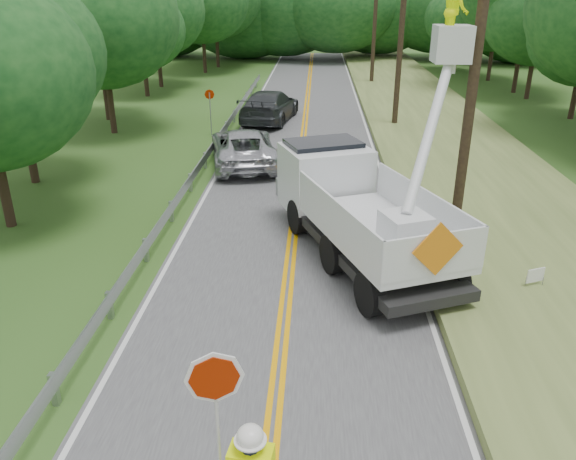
{
  "coord_description": "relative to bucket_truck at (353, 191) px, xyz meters",
  "views": [
    {
      "loc": [
        0.67,
        -7.13,
        7.22
      ],
      "look_at": [
        0.0,
        6.0,
        1.5
      ],
      "focal_mm": 34.92,
      "sensor_mm": 36.0,
      "label": 1
    }
  ],
  "objects": [
    {
      "name": "yard_sign",
      "position": [
        4.46,
        -3.02,
        -1.13
      ],
      "size": [
        0.49,
        0.23,
        0.76
      ],
      "color": "white",
      "rests_on": "ground"
    },
    {
      "name": "treeline_left",
      "position": [
        -11.99,
        21.42,
        3.91
      ],
      "size": [
        10.65,
        54.71,
        10.23
      ],
      "color": "#332319",
      "rests_on": "ground"
    },
    {
      "name": "suv_silver",
      "position": [
        -4.27,
        7.91,
        -0.86
      ],
      "size": [
        3.73,
        6.14,
        1.59
      ],
      "primitive_type": "imported",
      "rotation": [
        0.0,
        0.0,
        3.34
      ],
      "color": "#B3B4BB",
      "rests_on": "road"
    },
    {
      "name": "suv_darkgrey",
      "position": [
        -3.84,
        16.67,
        -0.77
      ],
      "size": [
        3.44,
        6.42,
        1.77
      ],
      "primitive_type": "imported",
      "rotation": [
        0.0,
        0.0,
        2.98
      ],
      "color": "#33373A",
      "rests_on": "road"
    },
    {
      "name": "road",
      "position": [
        -1.78,
        5.38,
        -1.66
      ],
      "size": [
        7.2,
        96.0,
        0.03
      ],
      "color": "#464648",
      "rests_on": "ground"
    },
    {
      "name": "stop_sign_permanent",
      "position": [
        -6.65,
        13.19,
        -0.1
      ],
      "size": [
        0.51,
        0.08,
        2.4
      ],
      "color": "#97999E",
      "rests_on": "ground"
    },
    {
      "name": "utility_poles",
      "position": [
        3.22,
        8.4,
        3.6
      ],
      "size": [
        1.6,
        43.3,
        10.0
      ],
      "color": "black",
      "rests_on": "ground"
    },
    {
      "name": "bucket_truck",
      "position": [
        0.0,
        0.0,
        0.0
      ],
      "size": [
        5.38,
        8.15,
        7.46
      ],
      "color": "black",
      "rests_on": "road"
    },
    {
      "name": "tall_grass_verge",
      "position": [
        5.32,
        5.38,
        -1.52
      ],
      "size": [
        7.0,
        96.0,
        0.3
      ],
      "primitive_type": "cube",
      "color": "#576833",
      "rests_on": "ground"
    },
    {
      "name": "guardrail",
      "position": [
        -5.8,
        6.29,
        -1.12
      ],
      "size": [
        0.18,
        48.0,
        0.77
      ],
      "color": "#97999E",
      "rests_on": "ground"
    },
    {
      "name": "treeline_horizon",
      "position": [
        -0.67,
        47.63,
        3.83
      ],
      "size": [
        56.44,
        15.3,
        11.47
      ],
      "color": "#124017",
      "rests_on": "ground"
    },
    {
      "name": "ground",
      "position": [
        -1.78,
        -8.62,
        -1.67
      ],
      "size": [
        140.0,
        140.0,
        0.0
      ],
      "primitive_type": "plane",
      "color": "#335219",
      "rests_on": "ground"
    }
  ]
}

